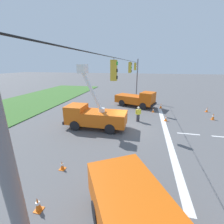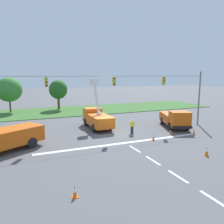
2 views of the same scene
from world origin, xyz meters
name	(u,v)px [view 1 (image 1 of 2)]	position (x,y,z in m)	size (l,w,h in m)	color
ground_plane	(127,128)	(0.00, 0.00, 0.00)	(200.00, 200.00, 0.00)	#565659
lane_markings	(182,133)	(0.00, -5.29, 0.00)	(17.60, 15.25, 0.01)	silver
signal_gantry	(129,85)	(0.06, 0.00, 4.43)	(26.20, 0.33, 7.20)	slate
utility_truck_bucket_lift	(94,115)	(-0.53, 3.40, 1.36)	(2.39, 6.25, 6.30)	orange
utility_truck_support_far	(137,99)	(8.83, -0.34, 1.18)	(4.36, 6.56, 2.38)	#D6560F
road_worker	(138,113)	(2.28, -0.93, 1.00)	(0.38, 0.60, 1.77)	#383842
traffic_cone_foreground_left	(153,110)	(6.32, -2.79, 0.28)	(0.36, 0.36, 0.59)	orange
traffic_cone_mid_left	(207,110)	(8.01, -10.06, 0.33)	(0.36, 0.36, 0.68)	orange
traffic_cone_mid_right	(38,204)	(-9.89, 2.82, 0.35)	(0.36, 0.36, 0.71)	orange
traffic_cone_near_bucket	(62,165)	(-7.14, 3.24, 0.27)	(0.36, 0.36, 0.58)	orange
traffic_cone_lane_edge_a	(166,118)	(3.14, -4.08, 0.31)	(0.36, 0.36, 0.65)	orange
traffic_cone_far_left	(161,106)	(8.64, -4.00, 0.35)	(0.36, 0.36, 0.72)	orange
traffic_cone_far_right	(213,117)	(4.78, -9.62, 0.39)	(0.36, 0.36, 0.79)	orange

